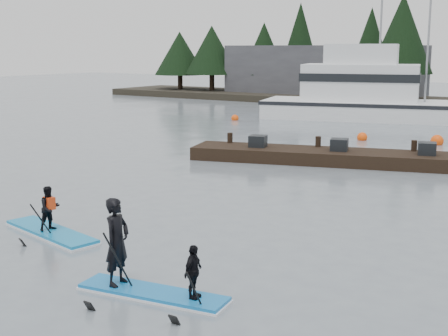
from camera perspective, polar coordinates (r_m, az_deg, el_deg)
The scene contains 9 objects.
ground at distance 15.20m, azimuth -12.66°, elevation -7.68°, with size 160.00×160.00×0.00m, color slate.
waterfront_building at distance 59.25m, azimuth 9.05°, elevation 8.60°, with size 18.00×6.00×5.00m, color #4C4C51.
fishing_boat_large at distance 43.68m, azimuth 14.24°, elevation 5.28°, with size 17.58×8.98×9.64m.
floating_dock at distance 26.45m, azimuth 14.76°, elevation 0.76°, with size 16.49×2.20×0.55m, color black.
buoy_d at distance 33.10m, azimuth 18.88°, elevation 2.04°, with size 0.64×0.64×0.64m, color #FF4F0C.
buoy_a at distance 41.96m, azimuth 1.01°, elevation 4.39°, with size 0.49×0.49×0.49m, color #FF4F0C.
buoy_b at distance 33.63m, azimuth 12.51°, elevation 2.50°, with size 0.54×0.54×0.54m, color #FF4F0C.
paddleboard_solo at distance 16.84m, azimuth -15.60°, elevation -4.65°, with size 3.41×1.45×1.77m.
paddleboard_duo at distance 12.45m, azimuth -7.68°, elevation -8.41°, with size 3.15×1.38×2.44m.
Camera 1 is at (10.48, -9.91, 4.78)m, focal length 50.00 mm.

